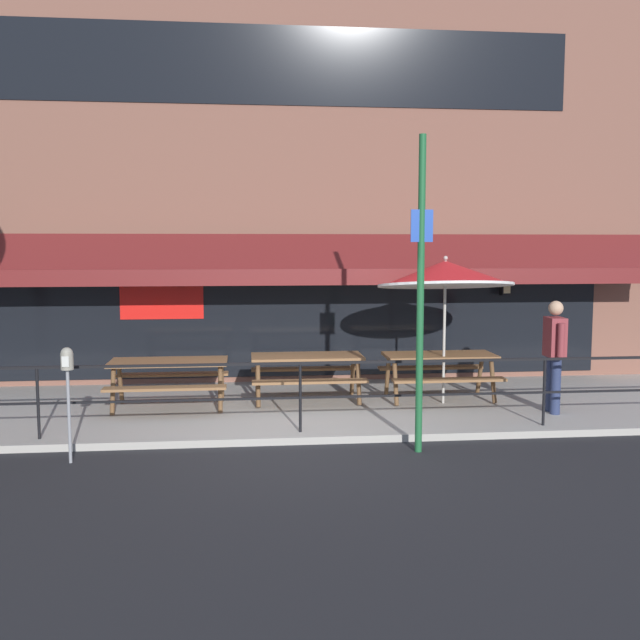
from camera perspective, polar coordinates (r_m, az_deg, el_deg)
ground_plane at (r=9.60m, az=-1.44°, el=-9.97°), size 120.00×120.00×0.00m
patio_deck at (r=11.52m, az=-2.23°, el=-7.01°), size 15.00×4.00×0.10m
restaurant_building at (r=13.53m, az=-2.92°, el=12.33°), size 15.00×1.60×8.34m
patio_railing at (r=9.70m, az=-1.59°, el=-4.94°), size 13.84×0.04×0.97m
picnic_table_left at (r=11.33m, az=-12.00°, el=-3.97°), size 1.80×1.42×0.76m
picnic_table_centre at (r=11.61m, az=-1.05°, el=-3.60°), size 1.80×1.42×0.76m
picnic_table_right at (r=11.89m, az=9.53°, el=-3.45°), size 1.80×1.42×0.76m
patio_umbrella_right at (r=11.50m, az=9.99°, el=3.61°), size 2.14×2.14×2.40m
pedestrian_walking at (r=11.35m, az=18.25°, el=-2.32°), size 0.27×0.62×1.71m
parking_meter_near at (r=9.10m, az=-19.56°, el=-3.78°), size 0.15×0.16×1.42m
street_sign_pole at (r=9.03m, az=8.05°, el=2.24°), size 0.28×0.09×4.00m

